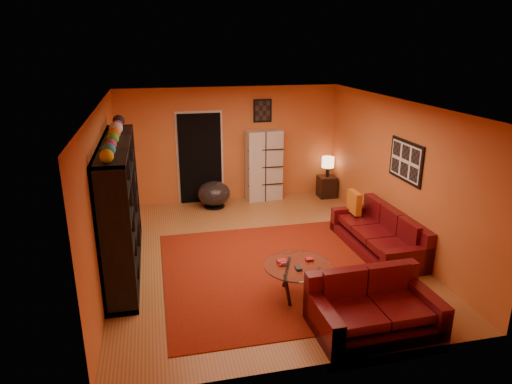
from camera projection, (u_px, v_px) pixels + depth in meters
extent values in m
plane|color=brown|center=(260.00, 253.00, 8.03)|extent=(6.00, 6.00, 0.00)
plane|color=white|center=(261.00, 104.00, 7.21)|extent=(6.00, 6.00, 0.00)
plane|color=#C8622B|center=(230.00, 145.00, 10.39)|extent=(6.00, 0.00, 6.00)
plane|color=#C8622B|center=(325.00, 263.00, 4.84)|extent=(6.00, 0.00, 6.00)
plane|color=#C8622B|center=(104.00, 193.00, 7.09)|extent=(0.00, 6.00, 6.00)
plane|color=#C8622B|center=(396.00, 173.00, 8.14)|extent=(0.00, 6.00, 6.00)
cube|color=#63160B|center=(276.00, 270.00, 7.40)|extent=(3.60, 3.60, 0.01)
cube|color=black|center=(200.00, 159.00, 10.30)|extent=(0.95, 0.10, 2.04)
cube|color=black|center=(406.00, 161.00, 7.76)|extent=(0.03, 1.00, 0.70)
cube|color=black|center=(263.00, 111.00, 10.30)|extent=(0.42, 0.03, 0.52)
cube|color=black|center=(121.00, 207.00, 7.22)|extent=(0.45, 3.00, 2.10)
imported|color=black|center=(124.00, 210.00, 7.22)|extent=(0.99, 0.13, 0.57)
cube|color=#48090F|center=(377.00, 241.00, 8.10)|extent=(0.92, 2.15, 0.32)
cube|color=#48090F|center=(395.00, 226.00, 8.10)|extent=(0.23, 2.13, 0.85)
cube|color=#48090F|center=(408.00, 258.00, 7.16)|extent=(0.87, 0.20, 0.62)
cube|color=#48090F|center=(353.00, 214.00, 8.95)|extent=(0.87, 0.20, 0.62)
cube|color=#48090F|center=(393.00, 239.00, 7.45)|extent=(0.66, 0.58, 0.12)
cube|color=#48090F|center=(376.00, 225.00, 8.00)|extent=(0.66, 0.58, 0.12)
cube|color=#48090F|center=(361.00, 214.00, 8.54)|extent=(0.66, 0.58, 0.12)
cube|color=#48090F|center=(374.00, 318.00, 5.85)|extent=(1.62, 1.00, 0.32)
cube|color=#48090F|center=(362.00, 285.00, 6.13)|extent=(1.60, 0.22, 0.85)
cube|color=#48090F|center=(424.00, 301.00, 5.97)|extent=(0.21, 0.96, 0.62)
cube|color=#48090F|center=(323.00, 316.00, 5.64)|extent=(0.21, 0.96, 0.62)
cube|color=#48090F|center=(400.00, 295.00, 5.79)|extent=(0.62, 0.75, 0.12)
cube|color=#48090F|center=(355.00, 302.00, 5.65)|extent=(0.62, 0.75, 0.12)
cube|color=#CB6716|center=(354.00, 202.00, 8.67)|extent=(0.12, 0.42, 0.42)
cylinder|color=silver|center=(298.00, 266.00, 6.52)|extent=(0.97, 0.97, 0.02)
cylinder|color=black|center=(318.00, 281.00, 6.58)|extent=(0.05, 0.05, 0.47)
cylinder|color=black|center=(287.00, 272.00, 6.85)|extent=(0.05, 0.05, 0.47)
cylinder|color=black|center=(287.00, 290.00, 6.36)|extent=(0.05, 0.05, 0.47)
cube|color=beige|center=(264.00, 165.00, 10.52)|extent=(0.85, 0.44, 1.63)
cylinder|color=black|center=(214.00, 206.00, 10.24)|extent=(0.44, 0.44, 0.03)
cylinder|color=black|center=(214.00, 203.00, 10.21)|extent=(0.06, 0.06, 0.15)
ellipsoid|color=#433B3B|center=(214.00, 193.00, 10.14)|extent=(0.72, 0.72, 0.54)
cube|color=black|center=(327.00, 187.00, 10.86)|extent=(0.41, 0.41, 0.50)
cylinder|color=black|center=(327.00, 172.00, 10.74)|extent=(0.08, 0.08, 0.23)
cylinder|color=#EFBA83|center=(328.00, 162.00, 10.67)|extent=(0.28, 0.28, 0.25)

